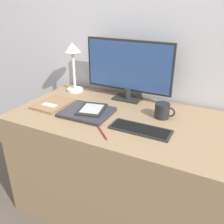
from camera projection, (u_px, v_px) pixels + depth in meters
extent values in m
plane|color=brown|center=(107.00, 224.00, 1.66)|extent=(10.00, 10.00, 0.00)
cube|color=silver|center=(147.00, 27.00, 1.62)|extent=(3.60, 0.05, 2.40)
cube|color=#997A56|center=(119.00, 165.00, 1.65)|extent=(1.29, 0.70, 0.73)
cube|color=#262626|center=(127.00, 99.00, 1.73)|extent=(0.19, 0.11, 0.01)
cylinder|color=#262626|center=(127.00, 93.00, 1.72)|extent=(0.05, 0.05, 0.07)
cube|color=#262626|center=(128.00, 66.00, 1.64)|extent=(0.61, 0.01, 0.34)
cube|color=#2D4C84|center=(128.00, 66.00, 1.63)|extent=(0.58, 0.01, 0.31)
cube|color=#282828|center=(141.00, 129.00, 1.33)|extent=(0.33, 0.12, 0.01)
cube|color=black|center=(140.00, 128.00, 1.33)|extent=(0.31, 0.10, 0.00)
cube|color=#232328|center=(87.00, 113.00, 1.52)|extent=(0.30, 0.25, 0.01)
cube|color=#333338|center=(87.00, 111.00, 1.52)|extent=(0.30, 0.25, 0.01)
cube|color=black|center=(92.00, 109.00, 1.52)|extent=(0.19, 0.22, 0.01)
cube|color=beige|center=(92.00, 108.00, 1.52)|extent=(0.15, 0.16, 0.00)
cylinder|color=white|center=(75.00, 90.00, 1.89)|extent=(0.12, 0.12, 0.02)
cylinder|color=white|center=(74.00, 71.00, 1.83)|extent=(0.02, 0.02, 0.27)
cone|color=white|center=(72.00, 47.00, 1.75)|extent=(0.12, 0.12, 0.07)
cube|color=#93704C|center=(53.00, 104.00, 1.64)|extent=(0.19, 0.25, 0.02)
cube|color=silver|center=(49.00, 105.00, 1.61)|extent=(0.10, 0.05, 0.00)
cylinder|color=black|center=(162.00, 111.00, 1.46)|extent=(0.09, 0.09, 0.09)
torus|color=black|center=(170.00, 112.00, 1.44)|extent=(0.06, 0.01, 0.06)
cylinder|color=maroon|center=(102.00, 133.00, 1.30)|extent=(0.11, 0.10, 0.01)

